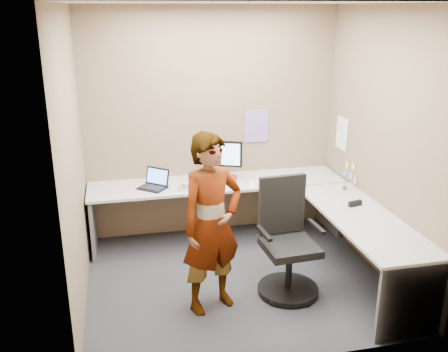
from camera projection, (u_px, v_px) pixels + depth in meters
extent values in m
plane|color=#242428|center=(237.00, 279.00, 5.14)|extent=(3.00, 3.00, 0.00)
plane|color=#756248|center=(212.00, 124.00, 5.91)|extent=(3.00, 0.00, 3.00)
plane|color=#756248|center=(382.00, 145.00, 5.01)|extent=(0.00, 2.70, 2.70)
plane|color=#756248|center=(73.00, 164.00, 4.40)|extent=(0.00, 2.70, 2.70)
plane|color=white|center=(239.00, 3.00, 4.27)|extent=(3.00, 3.00, 0.00)
cube|color=#B4B4B4|center=(217.00, 183.00, 5.81)|extent=(2.96, 0.65, 0.03)
cube|color=#B4B4B4|center=(362.00, 218.00, 4.85)|extent=(0.65, 1.91, 0.03)
cube|color=#59595B|center=(93.00, 223.00, 5.64)|extent=(0.04, 0.60, 0.70)
cube|color=#59595B|center=(330.00, 202.00, 6.23)|extent=(0.04, 0.60, 0.70)
cube|color=#59595B|center=(411.00, 302.00, 4.12)|extent=(0.60, 0.04, 0.70)
cube|color=red|center=(223.00, 179.00, 5.82)|extent=(0.34, 0.30, 0.06)
cube|color=black|center=(223.00, 176.00, 5.81)|extent=(0.23, 0.20, 0.01)
cube|color=black|center=(223.00, 171.00, 5.80)|extent=(0.06, 0.05, 0.11)
cube|color=black|center=(223.00, 154.00, 5.74)|extent=(0.43, 0.21, 0.30)
cube|color=#90BFF9|center=(222.00, 154.00, 5.72)|extent=(0.37, 0.17, 0.25)
cube|color=black|center=(152.00, 188.00, 5.59)|extent=(0.37, 0.36, 0.02)
cube|color=black|center=(157.00, 176.00, 5.65)|extent=(0.27, 0.24, 0.19)
cube|color=#5086FE|center=(157.00, 176.00, 5.65)|extent=(0.23, 0.20, 0.16)
cube|color=#B7B7BC|center=(184.00, 188.00, 5.56)|extent=(0.12, 0.08, 0.04)
sphere|color=red|center=(184.00, 185.00, 5.54)|extent=(0.04, 0.04, 0.04)
cone|color=white|center=(253.00, 183.00, 5.70)|extent=(0.10, 0.10, 0.06)
cube|color=black|center=(355.00, 203.00, 5.10)|extent=(0.16, 0.07, 0.05)
cylinder|color=brown|center=(344.00, 188.00, 5.56)|extent=(0.05, 0.05, 0.04)
cylinder|color=#338C3F|center=(345.00, 180.00, 5.53)|extent=(0.01, 0.01, 0.14)
sphere|color=#4474F1|center=(346.00, 174.00, 5.51)|extent=(0.07, 0.07, 0.07)
cube|color=#846BB7|center=(256.00, 126.00, 6.03)|extent=(0.30, 0.01, 0.40)
cube|color=white|center=(342.00, 133.00, 5.88)|extent=(0.01, 0.28, 0.38)
cube|color=#F2E059|center=(353.00, 166.00, 5.65)|extent=(0.01, 0.07, 0.07)
cube|color=pink|center=(350.00, 176.00, 5.74)|extent=(0.01, 0.07, 0.07)
cube|color=pink|center=(355.00, 181.00, 5.63)|extent=(0.01, 0.07, 0.07)
cube|color=#F2E059|center=(347.00, 165.00, 5.80)|extent=(0.01, 0.07, 0.07)
cylinder|color=black|center=(288.00, 289.00, 4.89)|extent=(0.59, 0.59, 0.04)
cylinder|color=black|center=(289.00, 268.00, 4.81)|extent=(0.06, 0.06, 0.42)
cube|color=black|center=(290.00, 247.00, 4.74)|extent=(0.52, 0.52, 0.07)
cube|color=black|center=(282.00, 204.00, 4.84)|extent=(0.47, 0.08, 0.58)
cube|color=black|center=(264.00, 233.00, 4.61)|extent=(0.06, 0.32, 0.03)
cube|color=black|center=(316.00, 227.00, 4.75)|extent=(0.06, 0.32, 0.03)
imported|color=#999399|center=(212.00, 224.00, 4.43)|extent=(0.71, 0.60, 1.67)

